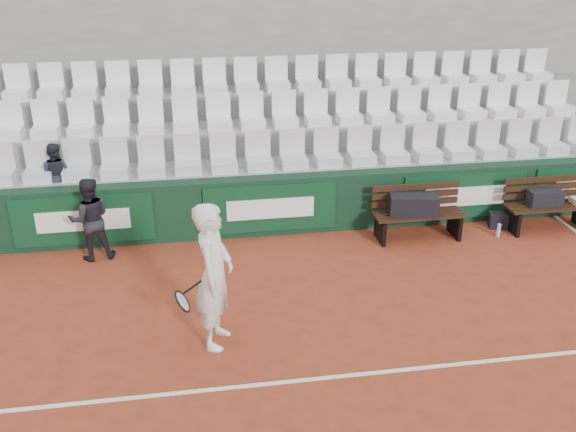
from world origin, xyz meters
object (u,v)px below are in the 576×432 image
object	(u,v)px
sports_bag_right	(545,198)
spectator_c	(52,148)
water_bottle_far	(499,230)
sports_bag_ground	(502,220)
bench_left	(418,226)
tennis_player	(214,276)
sports_bag_left	(414,205)
ball_kid	(90,219)
bench_right	(548,217)
water_bottle_near	(382,236)

from	to	relation	value
sports_bag_right	spectator_c	xyz separation A→B (m)	(-8.09, 1.11, 0.95)
sports_bag_right	spectator_c	distance (m)	8.22
water_bottle_far	spectator_c	distance (m)	7.49
sports_bag_ground	bench_left	bearing A→B (deg)	-173.64
sports_bag_right	tennis_player	bearing A→B (deg)	-156.70
sports_bag_right	spectator_c	world-z (taller)	spectator_c
sports_bag_right	tennis_player	xyz separation A→B (m)	(-5.71, -2.46, 0.36)
sports_bag_left	ball_kid	world-z (taller)	ball_kid
water_bottle_far	ball_kid	distance (m)	6.66
spectator_c	bench_right	bearing A→B (deg)	-172.36
bench_left	sports_bag_ground	distance (m)	1.60
bench_right	ball_kid	world-z (taller)	ball_kid
sports_bag_left	bench_left	bearing A→B (deg)	12.46
bench_left	ball_kid	xyz separation A→B (m)	(-5.26, 0.12, 0.44)
tennis_player	sports_bag_left	bearing A→B (deg)	35.69
sports_bag_ground	sports_bag_left	bearing A→B (deg)	-173.24
sports_bag_ground	spectator_c	xyz separation A→B (m)	(-7.46, 0.94, 1.40)
sports_bag_right	ball_kid	bearing A→B (deg)	179.13
tennis_player	spectator_c	size ratio (longest dim) A/B	1.78
sports_bag_ground	water_bottle_near	size ratio (longest dim) A/B	1.79
sports_bag_right	sports_bag_ground	world-z (taller)	sports_bag_right
bench_left	water_bottle_far	distance (m)	1.38
sports_bag_ground	sports_bag_right	bearing A→B (deg)	-15.15
spectator_c	water_bottle_near	bearing A→B (deg)	-177.31
sports_bag_left	spectator_c	distance (m)	5.95
sports_bag_ground	spectator_c	bearing A→B (deg)	172.81
tennis_player	sports_bag_right	bearing A→B (deg)	23.30
sports_bag_right	water_bottle_far	distance (m)	0.98
spectator_c	tennis_player	bearing A→B (deg)	139.30
sports_bag_ground	ball_kid	bearing A→B (deg)	-179.53
sports_bag_left	sports_bag_ground	distance (m)	1.78
tennis_player	bench_left	bearing A→B (deg)	35.09
sports_bag_left	water_bottle_near	xyz separation A→B (m)	(-0.53, -0.05, -0.50)
sports_bag_left	spectator_c	xyz separation A→B (m)	(-5.76, 1.14, 0.91)
bench_left	water_bottle_near	distance (m)	0.66
water_bottle_near	water_bottle_far	bearing A→B (deg)	-2.57
bench_right	sports_bag_left	xyz separation A→B (m)	(-2.44, -0.01, 0.39)
water_bottle_near	bench_right	bearing A→B (deg)	1.07
sports_bag_left	sports_bag_ground	world-z (taller)	sports_bag_left
bench_right	water_bottle_far	bearing A→B (deg)	-171.32
water_bottle_far	sports_bag_left	bearing A→B (deg)	174.58
water_bottle_far	tennis_player	bearing A→B (deg)	-154.80
bench_right	sports_bag_left	world-z (taller)	sports_bag_left
sports_bag_right	water_bottle_near	size ratio (longest dim) A/B	2.36
water_bottle_far	ball_kid	world-z (taller)	ball_kid
bench_left	tennis_player	world-z (taller)	tennis_player
bench_left	sports_bag_ground	world-z (taller)	bench_left
water_bottle_near	tennis_player	size ratio (longest dim) A/B	0.13
sports_bag_right	tennis_player	world-z (taller)	tennis_player
water_bottle_near	ball_kid	size ratio (longest dim) A/B	0.18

